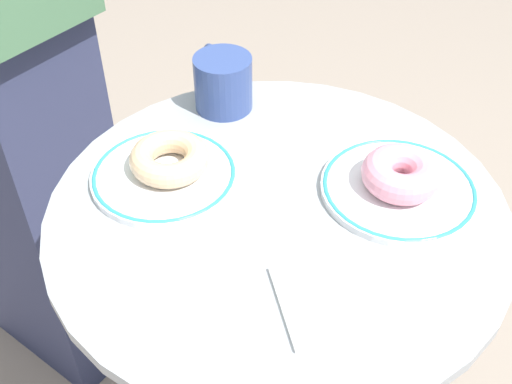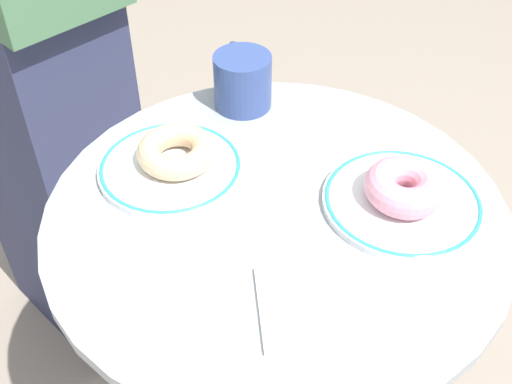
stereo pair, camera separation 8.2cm
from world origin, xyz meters
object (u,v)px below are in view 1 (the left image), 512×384
(plate_left, at_px, (164,175))
(paper_napkin, at_px, (336,298))
(donut_glazed, at_px, (170,158))
(plate_right, at_px, (398,188))
(cafe_table, at_px, (274,315))
(coffee_mug, at_px, (222,82))
(donut_pink_frosted, at_px, (401,174))

(plate_left, height_order, paper_napkin, plate_left)
(donut_glazed, bearing_deg, plate_right, -1.73)
(cafe_table, xyz_separation_m, coffee_mug, (-0.10, 0.22, 0.27))
(cafe_table, relative_size, plate_right, 3.74)
(donut_pink_frosted, bearing_deg, coffee_mug, 144.79)
(cafe_table, xyz_separation_m, plate_right, (0.16, 0.04, 0.24))
(donut_pink_frosted, xyz_separation_m, coffee_mug, (-0.26, 0.18, 0.01))
(plate_right, distance_m, donut_pink_frosted, 0.03)
(donut_glazed, bearing_deg, coffee_mug, 73.70)
(cafe_table, distance_m, plate_left, 0.29)
(cafe_table, xyz_separation_m, paper_napkin, (0.07, -0.15, 0.23))
(donut_pink_frosted, bearing_deg, donut_glazed, 178.27)
(donut_pink_frosted, relative_size, coffee_mug, 0.86)
(cafe_table, height_order, plate_left, plate_left)
(donut_glazed, relative_size, coffee_mug, 0.90)
(plate_right, xyz_separation_m, donut_glazed, (-0.31, 0.01, 0.02))
(donut_pink_frosted, relative_size, paper_napkin, 0.82)
(plate_right, relative_size, paper_napkin, 1.61)
(paper_napkin, height_order, coffee_mug, coffee_mug)
(donut_pink_frosted, height_order, coffee_mug, coffee_mug)
(plate_left, height_order, donut_glazed, donut_glazed)
(cafe_table, relative_size, paper_napkin, 6.03)
(paper_napkin, distance_m, coffee_mug, 0.41)
(donut_glazed, xyz_separation_m, donut_pink_frosted, (0.31, -0.01, 0.00))
(donut_glazed, bearing_deg, paper_napkin, -41.26)
(donut_pink_frosted, bearing_deg, plate_right, 0.00)
(donut_pink_frosted, bearing_deg, plate_left, -179.99)
(donut_glazed, relative_size, paper_napkin, 0.84)
(cafe_table, bearing_deg, plate_left, 164.98)
(donut_glazed, height_order, paper_napkin, donut_glazed)
(cafe_table, relative_size, coffee_mug, 6.39)
(donut_glazed, xyz_separation_m, paper_napkin, (0.22, -0.20, -0.03))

